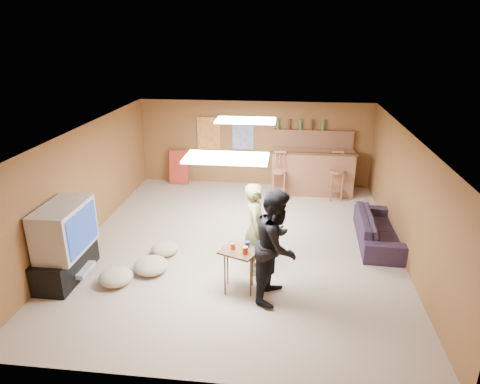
# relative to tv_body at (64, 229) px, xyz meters

# --- Properties ---
(ground) EXTENTS (7.00, 7.00, 0.00)m
(ground) POSITION_rel_tv_body_xyz_m (2.65, 1.50, -0.90)
(ground) COLOR tan
(ground) RESTS_ON ground
(ceiling) EXTENTS (6.00, 7.00, 0.02)m
(ceiling) POSITION_rel_tv_body_xyz_m (2.65, 1.50, 1.30)
(ceiling) COLOR silver
(ceiling) RESTS_ON ground
(wall_back) EXTENTS (6.00, 0.02, 2.20)m
(wall_back) POSITION_rel_tv_body_xyz_m (2.65, 5.00, 0.20)
(wall_back) COLOR brown
(wall_back) RESTS_ON ground
(wall_front) EXTENTS (6.00, 0.02, 2.20)m
(wall_front) POSITION_rel_tv_body_xyz_m (2.65, -2.00, 0.20)
(wall_front) COLOR brown
(wall_front) RESTS_ON ground
(wall_left) EXTENTS (0.02, 7.00, 2.20)m
(wall_left) POSITION_rel_tv_body_xyz_m (-0.35, 1.50, 0.20)
(wall_left) COLOR brown
(wall_left) RESTS_ON ground
(wall_right) EXTENTS (0.02, 7.00, 2.20)m
(wall_right) POSITION_rel_tv_body_xyz_m (5.65, 1.50, 0.20)
(wall_right) COLOR brown
(wall_right) RESTS_ON ground
(tv_stand) EXTENTS (0.55, 1.30, 0.50)m
(tv_stand) POSITION_rel_tv_body_xyz_m (-0.07, 0.00, -0.65)
(tv_stand) COLOR black
(tv_stand) RESTS_ON ground
(dvd_box) EXTENTS (0.35, 0.50, 0.08)m
(dvd_box) POSITION_rel_tv_body_xyz_m (0.15, 0.00, -0.75)
(dvd_box) COLOR #B2B2B7
(dvd_box) RESTS_ON tv_stand
(tv_body) EXTENTS (0.60, 1.10, 0.80)m
(tv_body) POSITION_rel_tv_body_xyz_m (0.00, 0.00, 0.00)
(tv_body) COLOR #B2B2B7
(tv_body) RESTS_ON tv_stand
(tv_screen) EXTENTS (0.02, 0.95, 0.65)m
(tv_screen) POSITION_rel_tv_body_xyz_m (0.31, 0.00, 0.00)
(tv_screen) COLOR navy
(tv_screen) RESTS_ON tv_body
(bar_counter) EXTENTS (2.00, 0.60, 1.10)m
(bar_counter) POSITION_rel_tv_body_xyz_m (4.15, 4.45, -0.35)
(bar_counter) COLOR brown
(bar_counter) RESTS_ON ground
(bar_lip) EXTENTS (2.10, 0.12, 0.05)m
(bar_lip) POSITION_rel_tv_body_xyz_m (4.15, 4.20, 0.20)
(bar_lip) COLOR #3A2512
(bar_lip) RESTS_ON bar_counter
(bar_shelf) EXTENTS (2.00, 0.18, 0.05)m
(bar_shelf) POSITION_rel_tv_body_xyz_m (4.15, 4.90, 0.60)
(bar_shelf) COLOR brown
(bar_shelf) RESTS_ON bar_backing
(bar_backing) EXTENTS (2.00, 0.14, 0.60)m
(bar_backing) POSITION_rel_tv_body_xyz_m (4.15, 4.92, 0.30)
(bar_backing) COLOR brown
(bar_backing) RESTS_ON bar_counter
(poster_left) EXTENTS (0.60, 0.03, 0.85)m
(poster_left) POSITION_rel_tv_body_xyz_m (1.45, 4.96, 0.45)
(poster_left) COLOR #BF3F26
(poster_left) RESTS_ON wall_back
(poster_right) EXTENTS (0.55, 0.03, 0.80)m
(poster_right) POSITION_rel_tv_body_xyz_m (2.35, 4.96, 0.45)
(poster_right) COLOR #334C99
(poster_right) RESTS_ON wall_back
(folding_chair_stack) EXTENTS (0.50, 0.26, 0.91)m
(folding_chair_stack) POSITION_rel_tv_body_xyz_m (0.65, 4.80, -0.45)
(folding_chair_stack) COLOR red
(folding_chair_stack) RESTS_ON ground
(ceiling_panel_front) EXTENTS (1.20, 0.60, 0.04)m
(ceiling_panel_front) POSITION_rel_tv_body_xyz_m (2.65, 0.00, 1.27)
(ceiling_panel_front) COLOR white
(ceiling_panel_front) RESTS_ON ceiling
(ceiling_panel_back) EXTENTS (1.20, 0.60, 0.04)m
(ceiling_panel_back) POSITION_rel_tv_body_xyz_m (2.65, 2.70, 1.27)
(ceiling_panel_back) COLOR white
(ceiling_panel_back) RESTS_ON ceiling
(person_olive) EXTENTS (0.41, 0.60, 1.60)m
(person_olive) POSITION_rel_tv_body_xyz_m (3.04, 0.57, -0.10)
(person_olive) COLOR olive
(person_olive) RESTS_ON ground
(person_black) EXTENTS (0.85, 0.99, 1.76)m
(person_black) POSITION_rel_tv_body_xyz_m (3.41, -0.14, -0.02)
(person_black) COLOR black
(person_black) RESTS_ON ground
(sofa) EXTENTS (0.83, 1.94, 0.56)m
(sofa) POSITION_rel_tv_body_xyz_m (5.33, 1.89, -0.62)
(sofa) COLOR black
(sofa) RESTS_ON ground
(tray_table) EXTENTS (0.67, 0.61, 0.71)m
(tray_table) POSITION_rel_tv_body_xyz_m (2.84, -0.05, -0.54)
(tray_table) COLOR #3A2512
(tray_table) RESTS_ON ground
(cup_red_near) EXTENTS (0.08, 0.08, 0.10)m
(cup_red_near) POSITION_rel_tv_body_xyz_m (2.74, -0.02, -0.14)
(cup_red_near) COLOR #BD360C
(cup_red_near) RESTS_ON tray_table
(cup_red_far) EXTENTS (0.11, 0.11, 0.12)m
(cup_red_far) POSITION_rel_tv_body_xyz_m (2.94, -0.15, -0.13)
(cup_red_far) COLOR #BD360C
(cup_red_far) RESTS_ON tray_table
(cup_blue) EXTENTS (0.09, 0.09, 0.10)m
(cup_blue) POSITION_rel_tv_body_xyz_m (2.95, 0.05, -0.14)
(cup_blue) COLOR navy
(cup_blue) RESTS_ON tray_table
(bar_stool_left) EXTENTS (0.47, 0.47, 1.20)m
(bar_stool_left) POSITION_rel_tv_body_xyz_m (3.34, 3.90, -0.30)
(bar_stool_left) COLOR brown
(bar_stool_left) RESTS_ON ground
(bar_stool_right) EXTENTS (0.41, 0.41, 1.12)m
(bar_stool_right) POSITION_rel_tv_body_xyz_m (4.71, 4.07, -0.34)
(bar_stool_right) COLOR brown
(bar_stool_right) RESTS_ON ground
(cushion_near_tv) EXTENTS (0.67, 0.67, 0.26)m
(cushion_near_tv) POSITION_rel_tv_body_xyz_m (1.29, 0.30, -0.77)
(cushion_near_tv) COLOR tan
(cushion_near_tv) RESTS_ON ground
(cushion_mid) EXTENTS (0.63, 0.63, 0.22)m
(cushion_mid) POSITION_rel_tv_body_xyz_m (1.34, 0.94, -0.79)
(cushion_mid) COLOR tan
(cushion_mid) RESTS_ON ground
(cushion_far) EXTENTS (0.70, 0.70, 0.25)m
(cushion_far) POSITION_rel_tv_body_xyz_m (0.82, -0.10, -0.78)
(cushion_far) COLOR tan
(cushion_far) RESTS_ON ground
(bottle_row) EXTENTS (1.20, 0.08, 0.26)m
(bottle_row) POSITION_rel_tv_body_xyz_m (3.81, 4.88, 0.75)
(bottle_row) COLOR #3F7233
(bottle_row) RESTS_ON bar_shelf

